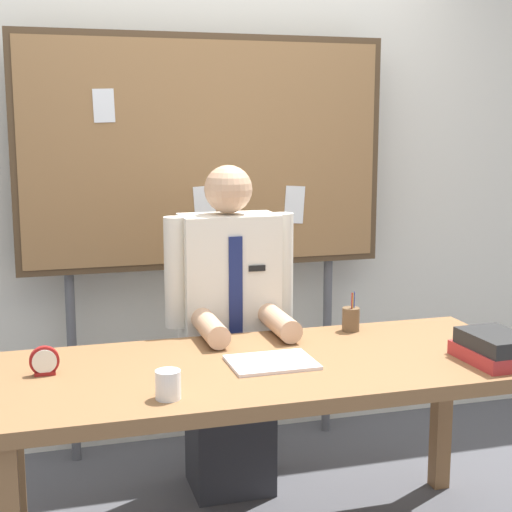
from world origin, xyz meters
name	(u,v)px	position (x,y,z in m)	size (l,w,h in m)	color
back_wall	(196,170)	(0.00, 1.22, 1.35)	(6.40, 0.08, 2.70)	silver
desk	(270,385)	(0.00, 0.00, 0.67)	(1.89, 0.79, 0.75)	brown
person	(230,344)	(0.00, 0.57, 0.66)	(0.55, 0.56, 1.41)	#2D2D33
bulletin_board	(205,158)	(0.00, 1.02, 1.42)	(1.72, 0.09, 1.98)	#4C3823
book_stack	(495,348)	(0.76, -0.22, 0.80)	(0.21, 0.29, 0.11)	#B22D2D
open_notebook	(271,362)	(0.00, -0.02, 0.76)	(0.30, 0.23, 0.01)	silver
desk_clock	(44,362)	(-0.76, 0.08, 0.79)	(0.10, 0.04, 0.10)	maroon
coffee_mug	(168,385)	(-0.40, -0.26, 0.80)	(0.08, 0.08, 0.09)	white
pen_holder	(351,319)	(0.44, 0.30, 0.80)	(0.07, 0.07, 0.16)	brown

